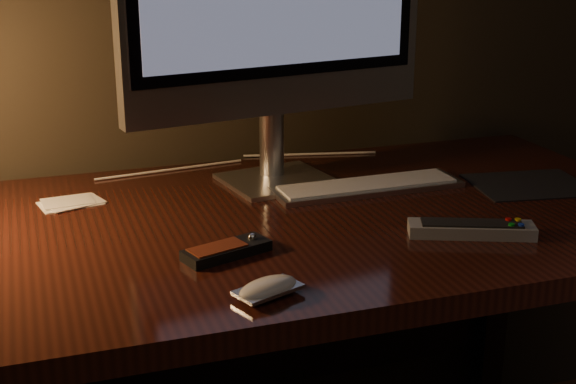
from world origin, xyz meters
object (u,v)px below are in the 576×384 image
object	(u,v)px
media_remote	(227,250)
mouse	(268,290)
desk	(226,275)
tv_remote	(471,229)
keyboard	(367,186)

from	to	relation	value
media_remote	mouse	bearing A→B (deg)	-101.51
desk	mouse	xyz separation A→B (m)	(-0.03, -0.37, 0.14)
media_remote	tv_remote	size ratio (longest dim) A/B	0.70
mouse	keyboard	bearing A→B (deg)	29.22
desk	media_remote	distance (m)	0.26
keyboard	tv_remote	bearing A→B (deg)	-78.47
media_remote	desk	bearing A→B (deg)	58.95
desk	keyboard	size ratio (longest dim) A/B	4.33
keyboard	media_remote	size ratio (longest dim) A/B	2.53
keyboard	media_remote	bearing A→B (deg)	-146.70
mouse	media_remote	world-z (taller)	media_remote
mouse	media_remote	distance (m)	0.16
desk	keyboard	bearing A→B (deg)	4.23
media_remote	tv_remote	world-z (taller)	same
desk	keyboard	distance (m)	0.32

